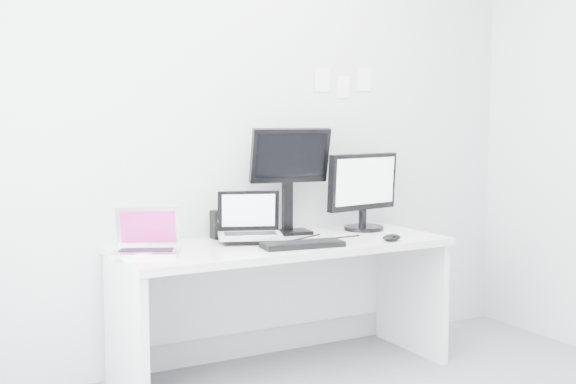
# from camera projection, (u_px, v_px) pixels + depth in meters

# --- Properties ---
(back_wall) EXTENTS (3.60, 0.00, 3.60)m
(back_wall) POSITION_uv_depth(u_px,v_px,m) (254.00, 126.00, 4.16)
(back_wall) COLOR silver
(back_wall) RESTS_ON ground
(desk) EXTENTS (1.80, 0.70, 0.73)m
(desk) POSITION_uv_depth(u_px,v_px,m) (283.00, 308.00, 3.95)
(desk) COLOR silver
(desk) RESTS_ON ground
(macbook) EXTENTS (0.39, 0.35, 0.24)m
(macbook) POSITION_uv_depth(u_px,v_px,m) (145.00, 231.00, 3.52)
(macbook) COLOR silver
(macbook) RESTS_ON desk
(speaker) EXTENTS (0.10, 0.10, 0.15)m
(speaker) POSITION_uv_depth(u_px,v_px,m) (219.00, 225.00, 4.01)
(speaker) COLOR black
(speaker) RESTS_ON desk
(dell_laptop) EXTENTS (0.41, 0.36, 0.28)m
(dell_laptop) POSITION_uv_depth(u_px,v_px,m) (250.00, 217.00, 3.87)
(dell_laptop) COLOR #A2A4AA
(dell_laptop) RESTS_ON desk
(rear_monitor) EXTENTS (0.48, 0.23, 0.63)m
(rear_monitor) POSITION_uv_depth(u_px,v_px,m) (289.00, 180.00, 4.15)
(rear_monitor) COLOR black
(rear_monitor) RESTS_ON desk
(samsung_monitor) EXTENTS (0.55, 0.32, 0.47)m
(samsung_monitor) POSITION_uv_depth(u_px,v_px,m) (364.00, 191.00, 4.31)
(samsung_monitor) COLOR black
(samsung_monitor) RESTS_ON desk
(keyboard) EXTENTS (0.44, 0.20, 0.03)m
(keyboard) POSITION_uv_depth(u_px,v_px,m) (303.00, 244.00, 3.74)
(keyboard) COLOR black
(keyboard) RESTS_ON desk
(mouse) EXTENTS (0.13, 0.10, 0.04)m
(mouse) POSITION_uv_depth(u_px,v_px,m) (392.00, 238.00, 3.93)
(mouse) COLOR black
(mouse) RESTS_ON desk
(wall_note_0) EXTENTS (0.10, 0.00, 0.14)m
(wall_note_0) POSITION_uv_depth(u_px,v_px,m) (322.00, 80.00, 4.34)
(wall_note_0) COLOR white
(wall_note_0) RESTS_ON back_wall
(wall_note_1) EXTENTS (0.09, 0.00, 0.13)m
(wall_note_1) POSITION_uv_depth(u_px,v_px,m) (343.00, 87.00, 4.41)
(wall_note_1) COLOR white
(wall_note_1) RESTS_ON back_wall
(wall_note_2) EXTENTS (0.10, 0.00, 0.14)m
(wall_note_2) POSITION_uv_depth(u_px,v_px,m) (364.00, 79.00, 4.48)
(wall_note_2) COLOR white
(wall_note_2) RESTS_ON back_wall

